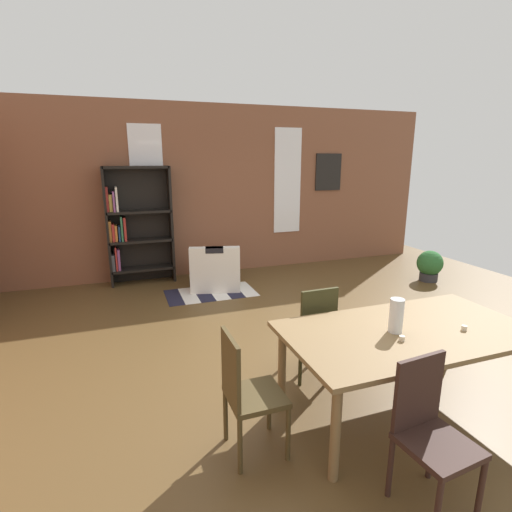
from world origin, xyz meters
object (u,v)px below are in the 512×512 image
at_px(dining_table, 407,338).
at_px(dining_chair_near_left, 429,429).
at_px(vase_on_table, 396,316).
at_px(bookshelf_tall, 135,225).
at_px(potted_plant_by_shelf, 430,265).
at_px(armchair_white, 215,271).
at_px(dining_chair_head_left, 246,390).
at_px(dining_chair_far_left, 313,329).

xyz_separation_m(dining_table, dining_chair_near_left, (-0.47, -0.77, -0.18)).
relative_size(vase_on_table, bookshelf_tall, 0.14).
relative_size(dining_table, potted_plant_by_shelf, 3.75).
xyz_separation_m(vase_on_table, bookshelf_tall, (-1.76, 4.52, 0.11)).
xyz_separation_m(armchair_white, potted_plant_by_shelf, (3.65, -0.94, 0.01)).
bearing_deg(vase_on_table, armchair_white, 98.21).
height_order(dining_table, armchair_white, dining_table).
xyz_separation_m(vase_on_table, armchair_white, (-0.55, 3.81, -0.63)).
distance_m(dining_table, dining_chair_head_left, 1.41).
relative_size(dining_table, vase_on_table, 7.33).
bearing_deg(vase_on_table, potted_plant_by_shelf, 42.83).
distance_m(dining_chair_near_left, dining_chair_far_left, 1.54).
xyz_separation_m(dining_chair_near_left, dining_chair_far_left, (0.01, 1.54, 0.00)).
bearing_deg(dining_chair_near_left, potted_plant_by_shelf, 46.70).
bearing_deg(potted_plant_by_shelf, dining_chair_far_left, -148.42).
relative_size(dining_chair_near_left, bookshelf_tall, 0.48).
relative_size(vase_on_table, potted_plant_by_shelf, 0.51).
bearing_deg(dining_chair_far_left, dining_chair_near_left, -90.31).
distance_m(dining_chair_far_left, bookshelf_tall, 4.04).
bearing_deg(bookshelf_tall, armchair_white, -30.27).
distance_m(dining_chair_head_left, potted_plant_by_shelf, 5.23).
height_order(dining_table, vase_on_table, vase_on_table).
height_order(armchair_white, potted_plant_by_shelf, armchair_white).
bearing_deg(dining_chair_near_left, armchair_white, 92.72).
xyz_separation_m(dining_table, dining_chair_far_left, (-0.46, 0.77, -0.18)).
distance_m(dining_chair_near_left, bookshelf_tall, 5.50).
relative_size(dining_chair_far_left, armchair_white, 0.98).
xyz_separation_m(bookshelf_tall, armchair_white, (1.21, -0.70, -0.73)).
xyz_separation_m(dining_table, potted_plant_by_shelf, (2.97, 2.88, -0.41)).
xyz_separation_m(bookshelf_tall, potted_plant_by_shelf, (4.86, -1.64, -0.72)).
distance_m(vase_on_table, dining_chair_head_left, 1.32).
bearing_deg(dining_chair_far_left, armchair_white, 94.24).
xyz_separation_m(vase_on_table, dining_chair_near_left, (-0.33, -0.77, -0.39)).
distance_m(bookshelf_tall, armchair_white, 1.58).
distance_m(dining_table, dining_chair_far_left, 0.91).
height_order(dining_table, potted_plant_by_shelf, dining_table).
distance_m(dining_chair_head_left, bookshelf_tall, 4.57).
bearing_deg(dining_chair_near_left, vase_on_table, 66.60).
height_order(vase_on_table, potted_plant_by_shelf, vase_on_table).
distance_m(dining_table, potted_plant_by_shelf, 4.15).
height_order(dining_table, dining_chair_near_left, dining_chair_near_left).
height_order(dining_table, bookshelf_tall, bookshelf_tall).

